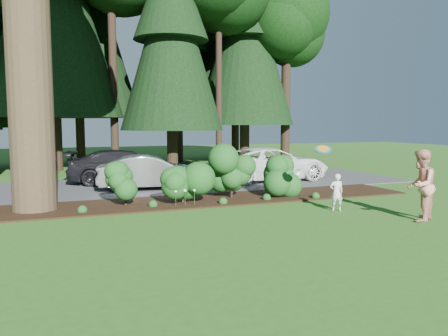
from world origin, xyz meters
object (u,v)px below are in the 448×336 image
object	(u,v)px
child	(336,192)
frisbee	(323,149)
car_dark_suv	(127,166)
adult	(421,185)
car_silver_wagon	(150,172)
car_white_suv	(271,164)

from	to	relation	value
child	frisbee	xyz separation A→B (m)	(-0.40, 0.14, 1.28)
car_dark_suv	adult	xyz separation A→B (m)	(6.20, -10.11, 0.21)
car_silver_wagon	car_dark_suv	world-z (taller)	car_dark_suv
car_white_suv	frisbee	distance (m)	6.99
car_dark_suv	child	xyz separation A→B (m)	(4.93, -8.19, -0.19)
child	car_dark_suv	bearing A→B (deg)	-43.13
car_white_suv	child	world-z (taller)	car_white_suv
car_dark_suv	adult	world-z (taller)	adult
car_dark_suv	child	size ratio (longest dim) A/B	4.44
child	frisbee	size ratio (longest dim) A/B	2.11
adult	car_white_suv	bearing A→B (deg)	-123.77
car_silver_wagon	child	size ratio (longest dim) A/B	3.64
car_silver_wagon	car_dark_suv	distance (m)	2.24
car_white_suv	car_dark_suv	distance (m)	6.40
car_silver_wagon	frisbee	distance (m)	7.17
car_dark_suv	child	world-z (taller)	car_dark_suv
car_silver_wagon	child	distance (m)	7.43
car_silver_wagon	child	bearing A→B (deg)	-137.18
car_white_suv	adult	size ratio (longest dim) A/B	2.78
car_silver_wagon	car_dark_suv	size ratio (longest dim) A/B	0.82
car_dark_suv	frisbee	xyz separation A→B (m)	(4.53, -8.05, 1.09)
car_white_suv	frisbee	size ratio (longest dim) A/B	10.09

